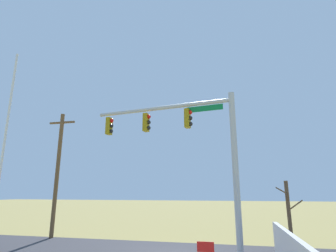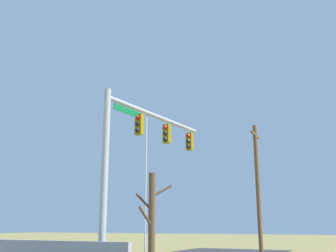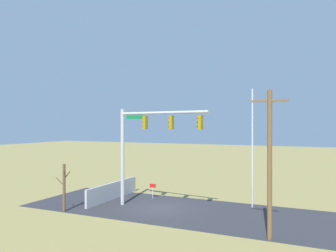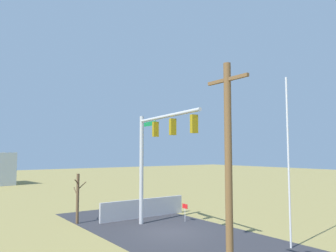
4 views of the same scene
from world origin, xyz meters
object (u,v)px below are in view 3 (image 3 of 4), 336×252
signal_mast (145,137)px  utility_pole (270,162)px  open_sign (153,187)px  bare_tree (64,187)px  flagpole (252,148)px

signal_mast → utility_pole: utility_pole is taller
signal_mast → open_sign: (0.97, -3.22, -4.37)m
bare_tree → open_sign: (-3.78, -6.47, -0.86)m
utility_pole → open_sign: (10.32, -6.34, -3.30)m
utility_pole → open_sign: 12.56m
bare_tree → open_sign: bare_tree is taller
signal_mast → open_sign: signal_mast is taller
bare_tree → open_sign: bearing=-120.3°
flagpole → utility_pole: flagpole is taller
signal_mast → bare_tree: size_ratio=2.18×
flagpole → open_sign: (8.21, 0.34, -3.54)m
flagpole → utility_pole: 7.01m
utility_pole → bare_tree: bearing=0.5°
open_sign → utility_pole: bearing=148.4°
open_sign → bare_tree: bearing=59.7°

